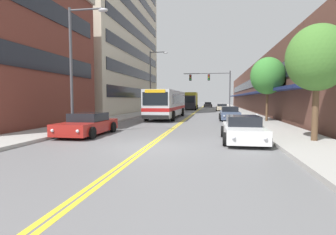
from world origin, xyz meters
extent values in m
plane|color=slate|center=(0.00, 37.00, 0.00)|extent=(240.00, 240.00, 0.00)
cube|color=#9E9B96|center=(-7.02, 37.00, 0.09)|extent=(3.04, 106.00, 0.17)
cube|color=#9E9B96|center=(7.02, 37.00, 0.09)|extent=(3.04, 106.00, 0.17)
cube|color=yellow|center=(-0.10, 37.00, 0.00)|extent=(0.14, 106.00, 0.01)
cube|color=yellow|center=(0.10, 37.00, 0.00)|extent=(0.14, 106.00, 0.01)
cube|color=black|center=(-8.75, 6.58, 4.70)|extent=(0.08, 11.97, 1.40)
cube|color=black|center=(-8.75, 6.58, 8.46)|extent=(0.08, 11.97, 1.40)
cube|color=beige|center=(-14.79, 28.70, 13.53)|extent=(12.00, 26.94, 27.06)
cube|color=black|center=(-8.75, 28.70, 3.01)|extent=(0.08, 24.79, 1.40)
cube|color=black|center=(-8.75, 28.70, 6.01)|extent=(0.08, 24.79, 1.40)
cube|color=black|center=(-8.75, 28.70, 9.02)|extent=(0.08, 24.79, 1.40)
cube|color=black|center=(-8.75, 28.70, 12.03)|extent=(0.08, 24.79, 1.40)
cube|color=black|center=(-8.75, 28.70, 15.03)|extent=(0.08, 24.79, 1.40)
cube|color=brown|center=(12.79, 37.00, 3.71)|extent=(8.00, 68.00, 7.42)
cube|color=navy|center=(8.24, 37.00, 2.90)|extent=(1.10, 61.20, 0.24)
cube|color=black|center=(8.75, 37.00, 4.60)|extent=(0.08, 61.20, 1.40)
cube|color=silver|center=(-2.19, 17.40, 1.65)|extent=(2.49, 12.34, 2.61)
cube|color=#B21919|center=(-2.19, 17.40, 1.13)|extent=(2.51, 12.36, 0.32)
cube|color=black|center=(-2.19, 18.02, 2.07)|extent=(2.52, 9.62, 0.94)
cube|color=black|center=(-2.19, 11.21, 2.12)|extent=(2.24, 0.04, 1.15)
cube|color=yellow|center=(-2.19, 11.20, 2.77)|extent=(1.80, 0.06, 0.28)
cube|color=black|center=(-2.19, 11.19, 0.53)|extent=(2.44, 0.08, 0.32)
cylinder|color=black|center=(-3.46, 13.20, 0.50)|extent=(0.30, 1.00, 1.00)
cylinder|color=black|center=(-0.91, 13.20, 0.50)|extent=(0.30, 1.00, 1.00)
cylinder|color=black|center=(-3.46, 20.79, 0.50)|extent=(0.30, 1.00, 1.00)
cylinder|color=black|center=(-0.91, 20.79, 0.50)|extent=(0.30, 1.00, 1.00)
cube|color=black|center=(-4.26, 30.68, 0.50)|extent=(1.94, 4.33, 0.63)
cube|color=black|center=(-4.26, 30.86, 1.08)|extent=(1.66, 1.91, 0.53)
cylinder|color=black|center=(-5.25, 29.34, 0.33)|extent=(0.22, 0.66, 0.66)
cylinder|color=black|center=(-3.27, 29.34, 0.33)|extent=(0.22, 0.66, 0.66)
cylinder|color=black|center=(-5.25, 32.03, 0.33)|extent=(0.22, 0.66, 0.66)
cylinder|color=black|center=(-3.27, 32.03, 0.33)|extent=(0.22, 0.66, 0.66)
sphere|color=silver|center=(-4.94, 28.50, 0.53)|extent=(0.16, 0.16, 0.16)
sphere|color=silver|center=(-3.58, 28.50, 0.53)|extent=(0.16, 0.16, 0.16)
cube|color=red|center=(-4.96, 32.86, 0.53)|extent=(0.18, 0.04, 0.10)
cube|color=red|center=(-3.56, 32.86, 0.53)|extent=(0.18, 0.04, 0.10)
cube|color=maroon|center=(-4.41, 3.13, 0.49)|extent=(1.94, 4.68, 0.63)
cube|color=black|center=(-4.41, 3.32, 1.05)|extent=(1.67, 2.06, 0.48)
cylinder|color=black|center=(-5.40, 1.68, 0.32)|extent=(0.22, 0.65, 0.65)
cylinder|color=black|center=(-3.42, 1.68, 0.32)|extent=(0.22, 0.65, 0.65)
cylinder|color=black|center=(-5.40, 4.58, 0.32)|extent=(0.22, 0.65, 0.65)
cylinder|color=black|center=(-3.42, 4.58, 0.32)|extent=(0.22, 0.65, 0.65)
sphere|color=silver|center=(-5.08, 0.77, 0.52)|extent=(0.16, 0.16, 0.16)
sphere|color=silver|center=(-3.73, 0.77, 0.52)|extent=(0.16, 0.16, 0.16)
cube|color=red|center=(-5.10, 5.48, 0.52)|extent=(0.18, 0.04, 0.10)
cube|color=red|center=(-3.71, 5.48, 0.52)|extent=(0.18, 0.04, 0.10)
cube|color=white|center=(4.26, 2.27, 0.48)|extent=(1.78, 4.57, 0.62)
cube|color=black|center=(4.26, 2.45, 1.03)|extent=(1.53, 2.01, 0.47)
cylinder|color=black|center=(3.34, 0.85, 0.31)|extent=(0.22, 0.62, 0.62)
cylinder|color=black|center=(5.17, 0.85, 0.31)|extent=(0.22, 0.62, 0.62)
cylinder|color=black|center=(3.34, 3.68, 0.31)|extent=(0.22, 0.62, 0.62)
cylinder|color=black|center=(5.17, 3.68, 0.31)|extent=(0.22, 0.62, 0.62)
sphere|color=silver|center=(3.63, -0.04, 0.51)|extent=(0.16, 0.16, 0.16)
sphere|color=silver|center=(4.88, -0.04, 0.51)|extent=(0.16, 0.16, 0.16)
cube|color=red|center=(3.61, 4.56, 0.51)|extent=(0.18, 0.04, 0.10)
cube|color=red|center=(4.90, 4.56, 0.51)|extent=(0.18, 0.04, 0.10)
cube|color=#475675|center=(4.40, 15.47, 0.52)|extent=(1.78, 4.50, 0.70)
cube|color=black|center=(4.40, 15.65, 1.11)|extent=(1.53, 1.98, 0.49)
cylinder|color=black|center=(3.49, 14.07, 0.30)|extent=(0.22, 0.61, 0.61)
cylinder|color=black|center=(5.32, 14.07, 0.30)|extent=(0.22, 0.61, 0.61)
cylinder|color=black|center=(3.49, 16.86, 0.30)|extent=(0.22, 0.61, 0.61)
cylinder|color=black|center=(5.32, 16.86, 0.30)|extent=(0.22, 0.61, 0.61)
sphere|color=silver|center=(3.78, 13.19, 0.55)|extent=(0.16, 0.16, 0.16)
sphere|color=silver|center=(5.03, 13.19, 0.55)|extent=(0.16, 0.16, 0.16)
cube|color=red|center=(3.76, 17.73, 0.55)|extent=(0.18, 0.04, 0.10)
cube|color=red|center=(5.04, 17.73, 0.55)|extent=(0.18, 0.04, 0.10)
cube|color=beige|center=(4.34, 36.92, 0.49)|extent=(1.89, 4.64, 0.60)
cube|color=black|center=(4.34, 37.10, 1.00)|extent=(1.63, 2.04, 0.42)
cylinder|color=black|center=(3.37, 35.48, 0.34)|extent=(0.22, 0.69, 0.69)
cylinder|color=black|center=(5.30, 35.48, 0.34)|extent=(0.22, 0.69, 0.69)
cylinder|color=black|center=(3.37, 38.36, 0.34)|extent=(0.22, 0.69, 0.69)
cylinder|color=black|center=(5.30, 38.36, 0.34)|extent=(0.22, 0.69, 0.69)
sphere|color=silver|center=(3.67, 34.58, 0.52)|extent=(0.16, 0.16, 0.16)
sphere|color=silver|center=(5.00, 34.58, 0.52)|extent=(0.16, 0.16, 0.16)
cube|color=red|center=(3.65, 39.25, 0.52)|extent=(0.18, 0.04, 0.10)
cube|color=red|center=(5.02, 39.25, 0.52)|extent=(0.18, 0.04, 0.10)
cube|color=#38383D|center=(1.46, 57.07, 0.53)|extent=(1.83, 4.78, 0.70)
cube|color=black|center=(1.46, 57.26, 1.08)|extent=(1.58, 2.10, 0.41)
cylinder|color=black|center=(0.52, 55.59, 0.33)|extent=(0.22, 0.66, 0.66)
cylinder|color=black|center=(2.40, 55.59, 0.33)|extent=(0.22, 0.66, 0.66)
cylinder|color=black|center=(0.52, 58.55, 0.33)|extent=(0.22, 0.66, 0.66)
cylinder|color=black|center=(2.40, 58.55, 0.33)|extent=(0.22, 0.66, 0.66)
sphere|color=silver|center=(0.81, 54.66, 0.57)|extent=(0.16, 0.16, 0.16)
sphere|color=silver|center=(2.10, 54.66, 0.57)|extent=(0.16, 0.16, 0.16)
cube|color=red|center=(0.80, 59.47, 0.57)|extent=(0.18, 0.04, 0.10)
cube|color=red|center=(2.12, 59.47, 0.57)|extent=(0.18, 0.04, 0.10)
cube|color=#232328|center=(-1.77, 38.69, 1.50)|extent=(2.47, 2.21, 2.49)
cube|color=black|center=(-1.77, 37.56, 1.94)|extent=(2.10, 0.04, 1.10)
cube|color=yellow|center=(-1.77, 42.38, 1.83)|extent=(2.52, 5.16, 3.16)
cylinder|color=black|center=(-3.04, 38.69, 0.42)|extent=(0.28, 0.84, 0.84)
cylinder|color=black|center=(-0.51, 38.69, 0.42)|extent=(0.28, 0.84, 0.84)
cylinder|color=black|center=(-3.04, 43.93, 0.42)|extent=(0.28, 0.84, 0.84)
cylinder|color=black|center=(-0.51, 43.93, 0.42)|extent=(0.28, 0.84, 0.84)
cylinder|color=#47474C|center=(5.20, 29.18, 3.14)|extent=(0.18, 0.18, 6.29)
cylinder|color=#47474C|center=(1.73, 29.18, 5.94)|extent=(6.94, 0.11, 0.11)
cube|color=black|center=(2.08, 29.18, 5.34)|extent=(0.34, 0.26, 0.92)
sphere|color=red|center=(2.08, 29.02, 5.61)|extent=(0.18, 0.18, 0.18)
sphere|color=yellow|center=(2.08, 29.02, 5.34)|extent=(0.18, 0.18, 0.18)
sphere|color=green|center=(2.08, 29.02, 5.06)|extent=(0.18, 0.18, 0.18)
cylinder|color=black|center=(2.08, 29.18, 5.87)|extent=(0.02, 0.02, 0.14)
cube|color=black|center=(-0.70, 29.18, 5.34)|extent=(0.34, 0.26, 0.92)
sphere|color=red|center=(-0.70, 29.02, 5.61)|extent=(0.18, 0.18, 0.18)
sphere|color=yellow|center=(-0.70, 29.02, 5.34)|extent=(0.18, 0.18, 0.18)
sphere|color=green|center=(-0.70, 29.02, 5.06)|extent=(0.18, 0.18, 0.18)
cylinder|color=black|center=(-0.70, 29.18, 5.87)|extent=(0.02, 0.02, 0.14)
cylinder|color=#47474C|center=(-5.30, 3.08, 3.63)|extent=(0.16, 0.16, 7.26)
cylinder|color=#47474C|center=(-4.29, 3.08, 7.11)|extent=(2.01, 0.10, 0.10)
ellipsoid|color=#B2B2B7|center=(-3.29, 3.08, 7.01)|extent=(0.56, 0.28, 0.20)
cylinder|color=#47474C|center=(-5.30, 22.35, 4.12)|extent=(0.16, 0.16, 8.24)
cylinder|color=#47474C|center=(-4.29, 22.35, 8.09)|extent=(2.03, 0.10, 0.10)
ellipsoid|color=#B2B2B7|center=(-3.27, 22.35, 7.99)|extent=(0.56, 0.28, 0.20)
cylinder|color=brown|center=(7.43, 2.05, 1.49)|extent=(0.28, 0.28, 2.63)
ellipsoid|color=#42752D|center=(7.43, 2.05, 3.96)|extent=(2.73, 2.73, 3.01)
cylinder|color=brown|center=(7.41, 13.04, 1.52)|extent=(0.20, 0.20, 2.69)
ellipsoid|color=#387F33|center=(7.41, 13.04, 4.10)|extent=(2.90, 2.90, 3.19)
cylinder|color=#B7B7BC|center=(5.95, 8.87, 0.50)|extent=(0.27, 0.27, 0.67)
sphere|color=#B7B7BC|center=(5.95, 8.87, 0.91)|extent=(0.24, 0.24, 0.24)
cylinder|color=#B7B7BC|center=(5.78, 8.87, 0.58)|extent=(0.08, 0.12, 0.12)
camera|label=1|loc=(2.80, -10.97, 2.09)|focal=28.00mm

